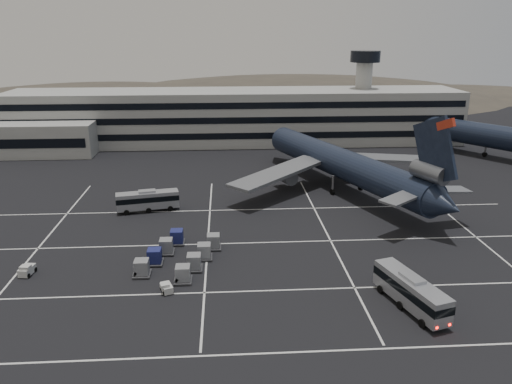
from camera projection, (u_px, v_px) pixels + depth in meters
ground at (251, 255)px, 68.68m from camera, size 260.00×260.00×0.00m
lane_markings at (257, 252)px, 69.42m from camera, size 90.00×55.62×0.01m
terminal at (225, 117)px, 133.78m from camera, size 125.00×26.00×24.00m
hills at (269, 121)px, 234.70m from camera, size 352.00×180.00×44.00m
trijet_main at (343, 164)px, 94.47m from camera, size 44.17×55.42×18.08m
trijet_far at (491, 135)px, 118.80m from camera, size 39.51×49.51×18.08m
bus_near at (411, 290)px, 55.13m from camera, size 5.58×11.25×3.88m
bus_far at (148, 200)px, 84.62m from camera, size 10.70×4.45×3.68m
tug_a at (27, 270)px, 62.88m from camera, size 1.75×2.51×1.49m
tug_b at (167, 288)px, 58.83m from camera, size 1.83×2.28×1.28m
uld_cluster at (180, 254)px, 66.53m from camera, size 11.75×14.61×2.09m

